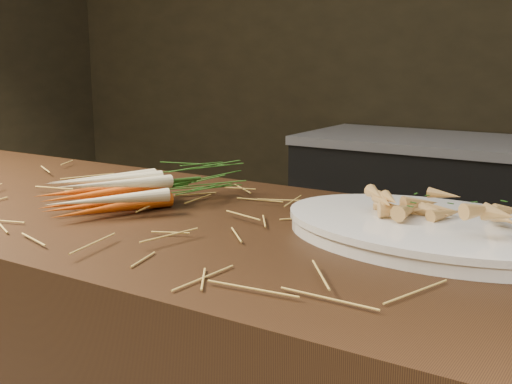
{
  "coord_description": "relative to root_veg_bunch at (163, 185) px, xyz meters",
  "views": [
    {
      "loc": [
        0.82,
        -0.61,
        1.2
      ],
      "look_at": [
        0.23,
        0.32,
        0.96
      ],
      "focal_mm": 45.0,
      "sensor_mm": 36.0,
      "label": 1
    }
  ],
  "objects": [
    {
      "name": "back_counter",
      "position": [
        0.32,
        1.83,
        -0.52
      ],
      "size": [
        1.82,
        0.62,
        0.84
      ],
      "color": "black",
      "rests_on": "ground"
    },
    {
      "name": "straw_bedding",
      "position": [
        0.02,
        -0.05,
        -0.03
      ],
      "size": [
        1.4,
        0.6,
        0.02
      ],
      "primitive_type": null,
      "color": "#AC903E",
      "rests_on": "main_counter"
    },
    {
      "name": "root_veg_bunch",
      "position": [
        0.0,
        0.0,
        0.0
      ],
      "size": [
        0.29,
        0.46,
        0.08
      ],
      "rotation": [
        0.0,
        0.0,
        -0.43
      ],
      "color": "#C33700",
      "rests_on": "main_counter"
    },
    {
      "name": "serving_platter",
      "position": [
        0.54,
        0.04,
        -0.03
      ],
      "size": [
        0.54,
        0.38,
        0.03
      ],
      "primitive_type": null,
      "rotation": [
        0.0,
        0.0,
        -0.09
      ],
      "color": "white",
      "rests_on": "main_counter"
    },
    {
      "name": "roasted_veg_heap",
      "position": [
        0.54,
        0.04,
        0.01
      ],
      "size": [
        0.26,
        0.2,
        0.06
      ],
      "primitive_type": null,
      "rotation": [
        0.0,
        0.0,
        -0.09
      ],
      "color": "tan",
      "rests_on": "serving_platter"
    }
  ]
}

